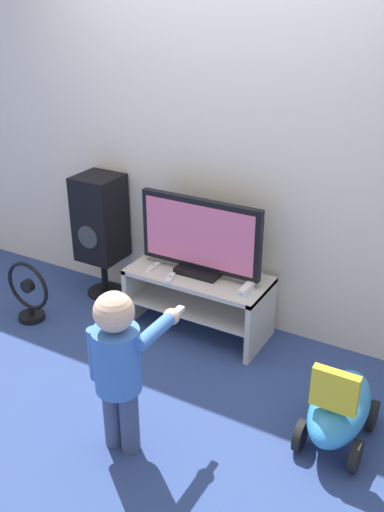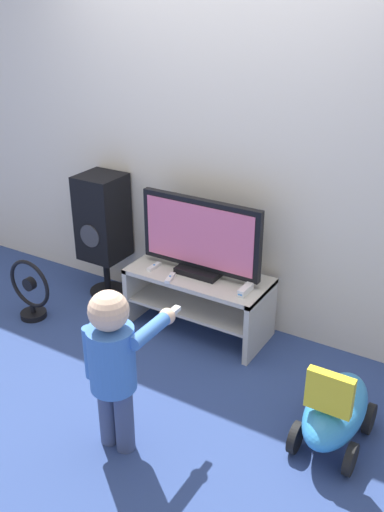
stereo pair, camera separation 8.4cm
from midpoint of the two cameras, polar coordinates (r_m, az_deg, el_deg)
The scene contains 11 objects.
ground_plane at distance 3.89m, azimuth -1.59°, elevation -8.78°, with size 16.00×16.00×0.00m, color navy.
wall_back at distance 3.76m, azimuth 2.30°, elevation 11.83°, with size 10.00×0.06×2.60m.
tv_stand at distance 3.89m, azimuth 0.01°, elevation -3.74°, with size 0.97×0.43×0.43m.
television at distance 3.73m, azimuth 0.16°, elevation 1.83°, with size 0.86×0.20×0.53m.
game_console at distance 3.61m, azimuth 4.78°, elevation -3.31°, with size 0.05×0.16×0.05m.
remote_primary at distance 3.91m, azimuth -4.48°, elevation -1.10°, with size 0.04×0.13×0.03m.
remote_secondary at distance 3.75m, azimuth -2.84°, elevation -2.23°, with size 0.07×0.13×0.03m.
child at distance 2.85m, azimuth -8.16°, elevation -10.24°, with size 0.35×0.51×0.92m.
speaker_tower at distance 4.28m, azimuth -9.70°, elevation 3.52°, with size 0.31×0.32×0.95m.
floor_fan at distance 4.22m, azimuth -16.56°, elevation -3.65°, with size 0.37×0.19×0.46m.
ride_on_toy at distance 3.14m, azimuth 13.75°, elevation -14.58°, with size 0.33×0.61×0.54m.
Camera 1 is at (1.64, -2.75, 2.19)m, focal length 40.00 mm.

